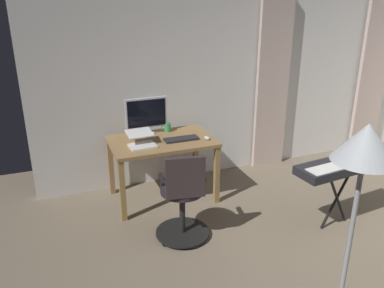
{
  "coord_description": "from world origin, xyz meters",
  "views": [
    {
      "loc": [
        2.59,
        1.92,
        2.44
      ],
      "look_at": [
        1.18,
        -1.73,
        0.9
      ],
      "focal_mm": 37.99,
      "sensor_mm": 36.0,
      "label": 1
    }
  ],
  "objects_px": {
    "mug_tea": "(167,127)",
    "floor_lamp": "(362,167)",
    "desk": "(162,148)",
    "office_chair": "(183,199)",
    "computer_monitor": "(146,114)",
    "computer_mouse": "(207,138)",
    "computer_keyboard": "(181,139)",
    "laptop": "(141,141)",
    "piano_keyboard": "(342,167)"
  },
  "relations": [
    {
      "from": "computer_keyboard",
      "to": "mug_tea",
      "type": "height_order",
      "value": "mug_tea"
    },
    {
      "from": "desk",
      "to": "computer_monitor",
      "type": "bearing_deg",
      "value": -68.26
    },
    {
      "from": "computer_keyboard",
      "to": "piano_keyboard",
      "type": "relative_size",
      "value": 0.38
    },
    {
      "from": "office_chair",
      "to": "computer_mouse",
      "type": "distance_m",
      "value": 0.99
    },
    {
      "from": "laptop",
      "to": "computer_mouse",
      "type": "distance_m",
      "value": 0.77
    },
    {
      "from": "office_chair",
      "to": "piano_keyboard",
      "type": "height_order",
      "value": "office_chair"
    },
    {
      "from": "laptop",
      "to": "floor_lamp",
      "type": "bearing_deg",
      "value": 99.86
    },
    {
      "from": "computer_keyboard",
      "to": "computer_mouse",
      "type": "distance_m",
      "value": 0.3
    },
    {
      "from": "computer_mouse",
      "to": "laptop",
      "type": "bearing_deg",
      "value": -6.36
    },
    {
      "from": "computer_keyboard",
      "to": "floor_lamp",
      "type": "bearing_deg",
      "value": 92.64
    },
    {
      "from": "computer_keyboard",
      "to": "desk",
      "type": "bearing_deg",
      "value": -21.96
    },
    {
      "from": "computer_monitor",
      "to": "floor_lamp",
      "type": "distance_m",
      "value": 3.05
    },
    {
      "from": "desk",
      "to": "office_chair",
      "type": "relative_size",
      "value": 1.24
    },
    {
      "from": "office_chair",
      "to": "piano_keyboard",
      "type": "bearing_deg",
      "value": -1.4
    },
    {
      "from": "desk",
      "to": "piano_keyboard",
      "type": "xyz_separation_m",
      "value": [
        -1.55,
        1.26,
        0.04
      ]
    },
    {
      "from": "floor_lamp",
      "to": "desk",
      "type": "bearing_deg",
      "value": -82.99
    },
    {
      "from": "laptop",
      "to": "mug_tea",
      "type": "bearing_deg",
      "value": -143.38
    },
    {
      "from": "piano_keyboard",
      "to": "computer_monitor",
      "type": "bearing_deg",
      "value": -48.8
    },
    {
      "from": "laptop",
      "to": "floor_lamp",
      "type": "relative_size",
      "value": 0.19
    },
    {
      "from": "computer_mouse",
      "to": "floor_lamp",
      "type": "relative_size",
      "value": 0.06
    },
    {
      "from": "mug_tea",
      "to": "floor_lamp",
      "type": "relative_size",
      "value": 0.07
    },
    {
      "from": "office_chair",
      "to": "mug_tea",
      "type": "xyz_separation_m",
      "value": [
        -0.22,
        -1.17,
        0.35
      ]
    },
    {
      "from": "mug_tea",
      "to": "floor_lamp",
      "type": "bearing_deg",
      "value": 93.53
    },
    {
      "from": "computer_monitor",
      "to": "office_chair",
      "type": "bearing_deg",
      "value": 91.75
    },
    {
      "from": "computer_monitor",
      "to": "computer_mouse",
      "type": "height_order",
      "value": "computer_monitor"
    },
    {
      "from": "office_chair",
      "to": "computer_monitor",
      "type": "relative_size",
      "value": 1.93
    },
    {
      "from": "desk",
      "to": "floor_lamp",
      "type": "bearing_deg",
      "value": 97.01
    },
    {
      "from": "office_chair",
      "to": "computer_mouse",
      "type": "bearing_deg",
      "value": 63.09
    },
    {
      "from": "desk",
      "to": "laptop",
      "type": "bearing_deg",
      "value": 18.43
    },
    {
      "from": "computer_keyboard",
      "to": "computer_mouse",
      "type": "height_order",
      "value": "computer_mouse"
    },
    {
      "from": "office_chair",
      "to": "computer_keyboard",
      "type": "xyz_separation_m",
      "value": [
        -0.28,
        -0.83,
        0.31
      ]
    },
    {
      "from": "computer_keyboard",
      "to": "mug_tea",
      "type": "bearing_deg",
      "value": -79.7
    },
    {
      "from": "computer_monitor",
      "to": "mug_tea",
      "type": "relative_size",
      "value": 4.0
    },
    {
      "from": "computer_mouse",
      "to": "computer_keyboard",
      "type": "bearing_deg",
      "value": -16.93
    },
    {
      "from": "mug_tea",
      "to": "desk",
      "type": "bearing_deg",
      "value": 59.42
    },
    {
      "from": "computer_mouse",
      "to": "mug_tea",
      "type": "xyz_separation_m",
      "value": [
        0.35,
        -0.43,
        0.04
      ]
    },
    {
      "from": "desk",
      "to": "office_chair",
      "type": "bearing_deg",
      "value": 85.73
    },
    {
      "from": "mug_tea",
      "to": "floor_lamp",
      "type": "height_order",
      "value": "floor_lamp"
    },
    {
      "from": "desk",
      "to": "mug_tea",
      "type": "height_order",
      "value": "mug_tea"
    },
    {
      "from": "desk",
      "to": "floor_lamp",
      "type": "xyz_separation_m",
      "value": [
        -0.33,
        2.71,
        0.86
      ]
    },
    {
      "from": "desk",
      "to": "mug_tea",
      "type": "xyz_separation_m",
      "value": [
        -0.15,
        -0.25,
        0.16
      ]
    },
    {
      "from": "computer_keyboard",
      "to": "floor_lamp",
      "type": "distance_m",
      "value": 2.73
    },
    {
      "from": "computer_monitor",
      "to": "mug_tea",
      "type": "xyz_separation_m",
      "value": [
        -0.25,
        0.01,
        -0.19
      ]
    },
    {
      "from": "desk",
      "to": "office_chair",
      "type": "xyz_separation_m",
      "value": [
        0.07,
        0.92,
        -0.19
      ]
    },
    {
      "from": "mug_tea",
      "to": "piano_keyboard",
      "type": "bearing_deg",
      "value": 132.86
    },
    {
      "from": "computer_monitor",
      "to": "computer_keyboard",
      "type": "relative_size",
      "value": 1.25
    },
    {
      "from": "computer_monitor",
      "to": "piano_keyboard",
      "type": "relative_size",
      "value": 0.47
    },
    {
      "from": "computer_monitor",
      "to": "mug_tea",
      "type": "bearing_deg",
      "value": 178.34
    },
    {
      "from": "computer_monitor",
      "to": "laptop",
      "type": "relative_size",
      "value": 1.5
    },
    {
      "from": "floor_lamp",
      "to": "computer_keyboard",
      "type": "bearing_deg",
      "value": -87.36
    }
  ]
}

